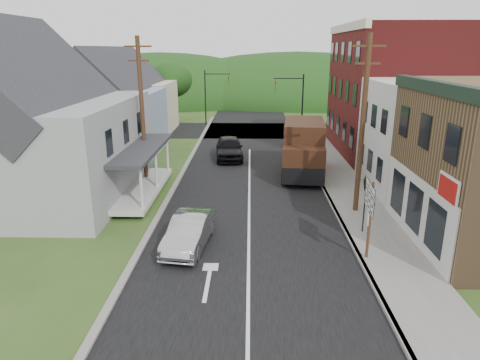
# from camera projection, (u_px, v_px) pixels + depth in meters

# --- Properties ---
(ground) EXTENTS (120.00, 120.00, 0.00)m
(ground) POSITION_uv_depth(u_px,v_px,m) (249.00, 240.00, 19.34)
(ground) COLOR #2D4719
(ground) RESTS_ON ground
(road) EXTENTS (9.00, 90.00, 0.02)m
(road) POSITION_uv_depth(u_px,v_px,m) (249.00, 176.00, 28.89)
(road) COLOR black
(road) RESTS_ON ground
(cross_road) EXTENTS (60.00, 9.00, 0.02)m
(cross_road) POSITION_uv_depth(u_px,v_px,m) (250.00, 130.00, 45.13)
(cross_road) COLOR black
(cross_road) RESTS_ON ground
(sidewalk_right) EXTENTS (2.80, 55.00, 0.15)m
(sidewalk_right) POSITION_uv_depth(u_px,v_px,m) (343.00, 185.00, 26.83)
(sidewalk_right) COLOR slate
(sidewalk_right) RESTS_ON ground
(curb_right) EXTENTS (0.20, 55.00, 0.15)m
(curb_right) POSITION_uv_depth(u_px,v_px,m) (322.00, 185.00, 26.86)
(curb_right) COLOR slate
(curb_right) RESTS_ON ground
(curb_left) EXTENTS (0.30, 55.00, 0.12)m
(curb_left) POSITION_uv_depth(u_px,v_px,m) (176.00, 184.00, 27.07)
(curb_left) COLOR slate
(curb_left) RESTS_ON ground
(storefront_white) EXTENTS (8.00, 7.00, 6.50)m
(storefront_white) POSITION_uv_depth(u_px,v_px,m) (440.00, 137.00, 25.29)
(storefront_white) COLOR silver
(storefront_white) RESTS_ON ground
(storefront_red) EXTENTS (8.00, 12.00, 10.00)m
(storefront_red) POSITION_uv_depth(u_px,v_px,m) (393.00, 92.00, 33.85)
(storefront_red) COLOR maroon
(storefront_red) RESTS_ON ground
(house_gray) EXTENTS (10.20, 12.24, 8.35)m
(house_gray) POSITION_uv_depth(u_px,v_px,m) (37.00, 123.00, 24.10)
(house_gray) COLOR gray
(house_gray) RESTS_ON ground
(house_blue) EXTENTS (7.14, 8.16, 7.28)m
(house_blue) POSITION_uv_depth(u_px,v_px,m) (115.00, 107.00, 34.74)
(house_blue) COLOR #8196B0
(house_blue) RESTS_ON ground
(house_cream) EXTENTS (7.14, 8.16, 7.28)m
(house_cream) POSITION_uv_depth(u_px,v_px,m) (137.00, 96.00, 43.35)
(house_cream) COLOR beige
(house_cream) RESTS_ON ground
(utility_pole_right) EXTENTS (1.60, 0.26, 9.00)m
(utility_pole_right) POSITION_uv_depth(u_px,v_px,m) (362.00, 125.00, 21.18)
(utility_pole_right) COLOR #472D19
(utility_pole_right) RESTS_ON ground
(utility_pole_left) EXTENTS (1.60, 0.26, 9.00)m
(utility_pole_left) POSITION_uv_depth(u_px,v_px,m) (142.00, 111.00, 25.76)
(utility_pole_left) COLOR #472D19
(utility_pole_left) RESTS_ON ground
(traffic_signal_right) EXTENTS (2.87, 0.20, 6.00)m
(traffic_signal_right) POSITION_uv_depth(u_px,v_px,m) (295.00, 98.00, 40.58)
(traffic_signal_right) COLOR black
(traffic_signal_right) RESTS_ON ground
(traffic_signal_left) EXTENTS (2.87, 0.20, 6.00)m
(traffic_signal_left) POSITION_uv_depth(u_px,v_px,m) (211.00, 91.00, 47.47)
(traffic_signal_left) COLOR black
(traffic_signal_left) RESTS_ON ground
(tree_left_b) EXTENTS (4.80, 4.80, 6.94)m
(tree_left_b) POSITION_uv_depth(u_px,v_px,m) (6.00, 99.00, 29.75)
(tree_left_b) COLOR #382616
(tree_left_b) RESTS_ON ground
(tree_left_c) EXTENTS (5.80, 5.80, 8.41)m
(tree_left_c) POSITION_uv_depth(u_px,v_px,m) (32.00, 77.00, 37.13)
(tree_left_c) COLOR #382616
(tree_left_c) RESTS_ON ground
(tree_left_d) EXTENTS (4.80, 4.80, 6.94)m
(tree_left_d) POSITION_uv_depth(u_px,v_px,m) (171.00, 80.00, 48.67)
(tree_left_d) COLOR #382616
(tree_left_d) RESTS_ON ground
(forested_ridge) EXTENTS (90.00, 30.00, 16.00)m
(forested_ridge) POSITION_uv_depth(u_px,v_px,m) (250.00, 100.00, 71.88)
(forested_ridge) COLOR #143810
(forested_ridge) RESTS_ON ground
(silver_sedan) EXTENTS (2.05, 4.44, 1.41)m
(silver_sedan) POSITION_uv_depth(u_px,v_px,m) (190.00, 232.00, 18.46)
(silver_sedan) COLOR #A6A7AB
(silver_sedan) RESTS_ON ground
(dark_sedan) EXTENTS (2.43, 5.18, 1.71)m
(dark_sedan) POSITION_uv_depth(u_px,v_px,m) (229.00, 148.00, 33.31)
(dark_sedan) COLOR black
(dark_sedan) RESTS_ON ground
(delivery_van) EXTENTS (3.28, 6.71, 3.62)m
(delivery_van) POSITION_uv_depth(u_px,v_px,m) (303.00, 149.00, 28.67)
(delivery_van) COLOR black
(delivery_van) RESTS_ON ground
(route_sign_cluster) EXTENTS (0.24, 1.82, 3.20)m
(route_sign_cluster) POSITION_uv_depth(u_px,v_px,m) (370.00, 209.00, 16.81)
(route_sign_cluster) COLOR #472D19
(route_sign_cluster) RESTS_ON sidewalk_right
(warning_sign) EXTENTS (0.14, 0.76, 2.73)m
(warning_sign) POSITION_uv_depth(u_px,v_px,m) (365.00, 196.00, 19.34)
(warning_sign) COLOR black
(warning_sign) RESTS_ON sidewalk_right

